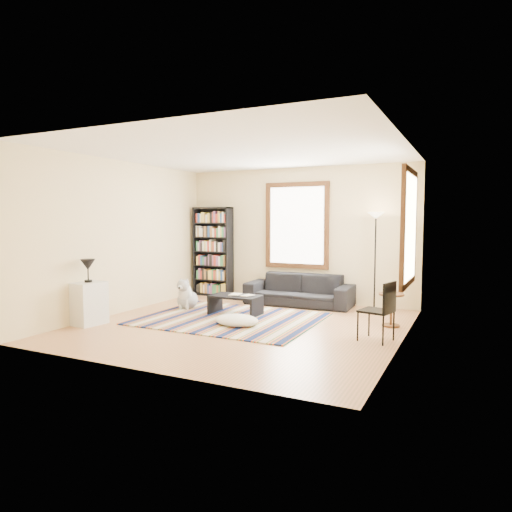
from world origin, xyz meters
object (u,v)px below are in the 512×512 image
at_px(bookshelf, 213,252).
at_px(side_table, 391,310).
at_px(floor_lamp, 375,262).
at_px(sofa, 299,290).
at_px(floor_cushion, 237,320).
at_px(dog, 187,294).
at_px(white_cabinet, 89,303).
at_px(coffee_table, 236,305).
at_px(folding_chair, 376,311).

relative_size(bookshelf, side_table, 3.70).
bearing_deg(floor_lamp, sofa, -176.13).
xyz_separation_m(floor_cushion, side_table, (2.26, 1.05, 0.18)).
relative_size(side_table, dog, 0.91).
relative_size(sofa, white_cabinet, 3.05).
xyz_separation_m(floor_lamp, side_table, (0.50, -1.19, -0.66)).
bearing_deg(floor_cushion, white_cabinet, -156.67).
xyz_separation_m(sofa, coffee_table, (-0.70, -1.40, -0.13)).
bearing_deg(white_cabinet, folding_chair, 19.45).
bearing_deg(side_table, sofa, 151.28).
distance_m(sofa, floor_cushion, 2.17).
bearing_deg(floor_lamp, side_table, -66.97).
bearing_deg(floor_cushion, coffee_table, 119.79).
distance_m(sofa, dog, 2.23).
relative_size(bookshelf, coffee_table, 2.22).
bearing_deg(side_table, floor_cushion, -155.10).
bearing_deg(sofa, floor_cushion, -98.91).
relative_size(sofa, side_table, 3.95).
distance_m(sofa, floor_lamp, 1.61).
bearing_deg(dog, folding_chair, -21.40).
height_order(floor_lamp, white_cabinet, floor_lamp).
distance_m(side_table, white_cabinet, 4.93).
height_order(floor_cushion, dog, dog).
bearing_deg(sofa, white_cabinet, -130.56).
xyz_separation_m(floor_lamp, folding_chair, (0.45, -2.18, -0.50)).
distance_m(bookshelf, floor_lamp, 3.66).
distance_m(floor_lamp, folding_chair, 2.28).
xyz_separation_m(sofa, white_cabinet, (-2.52, -3.10, 0.04)).
distance_m(sofa, bookshelf, 2.30).
xyz_separation_m(sofa, dog, (-1.80, -1.31, -0.02)).
xyz_separation_m(bookshelf, floor_lamp, (3.65, -0.17, -0.07)).
height_order(sofa, white_cabinet, white_cabinet).
height_order(bookshelf, white_cabinet, bookshelf).
bearing_deg(folding_chair, dog, -177.98).
bearing_deg(floor_cushion, floor_lamp, 51.85).
relative_size(coffee_table, white_cabinet, 1.29).
relative_size(floor_cushion, white_cabinet, 1.05).
bearing_deg(dog, coffee_table, -14.52).
xyz_separation_m(white_cabinet, dog, (0.71, 1.80, -0.05)).
relative_size(sofa, floor_cushion, 2.91).
bearing_deg(bookshelf, dog, -76.71).
bearing_deg(bookshelf, floor_lamp, -2.66).
relative_size(sofa, bookshelf, 1.07).
bearing_deg(dog, side_table, -6.39).
relative_size(side_table, white_cabinet, 0.77).
bearing_deg(folding_chair, floor_lamp, 115.50).
bearing_deg(floor_cushion, bookshelf, 128.25).
height_order(floor_cushion, folding_chair, folding_chair).
height_order(coffee_table, floor_cushion, coffee_table).
relative_size(bookshelf, dog, 3.38).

